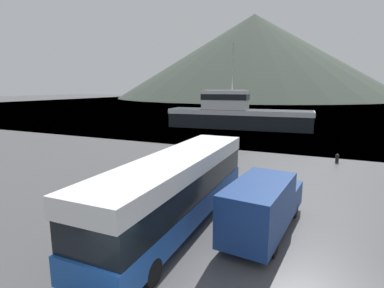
{
  "coord_description": "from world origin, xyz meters",
  "views": [
    {
      "loc": [
        4.16,
        -5.07,
        6.12
      ],
      "look_at": [
        -4.65,
        14.72,
        2.0
      ],
      "focal_mm": 28.0,
      "sensor_mm": 36.0,
      "label": 1
    }
  ],
  "objects_px": {
    "tour_bus": "(178,187)",
    "fishing_boat": "(236,114)",
    "storage_bin": "(130,190)",
    "delivery_van": "(263,204)"
  },
  "relations": [
    {
      "from": "tour_bus",
      "to": "delivery_van",
      "type": "relative_size",
      "value": 1.82
    },
    {
      "from": "tour_bus",
      "to": "storage_bin",
      "type": "relative_size",
      "value": 8.31
    },
    {
      "from": "fishing_boat",
      "to": "storage_bin",
      "type": "height_order",
      "value": "fishing_boat"
    },
    {
      "from": "tour_bus",
      "to": "storage_bin",
      "type": "height_order",
      "value": "tour_bus"
    },
    {
      "from": "tour_bus",
      "to": "fishing_boat",
      "type": "bearing_deg",
      "value": 100.85
    },
    {
      "from": "tour_bus",
      "to": "fishing_boat",
      "type": "distance_m",
      "value": 33.52
    },
    {
      "from": "tour_bus",
      "to": "storage_bin",
      "type": "bearing_deg",
      "value": 158.15
    },
    {
      "from": "tour_bus",
      "to": "fishing_boat",
      "type": "height_order",
      "value": "fishing_boat"
    },
    {
      "from": "fishing_boat",
      "to": "storage_bin",
      "type": "bearing_deg",
      "value": 1.01
    },
    {
      "from": "delivery_van",
      "to": "fishing_boat",
      "type": "bearing_deg",
      "value": 113.28
    }
  ]
}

